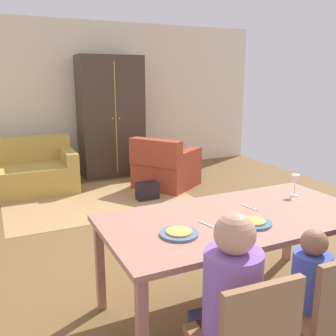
{
  "coord_description": "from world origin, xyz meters",
  "views": [
    {
      "loc": [
        -1.57,
        -3.3,
        1.75
      ],
      "look_at": [
        -0.0,
        -0.01,
        0.85
      ],
      "focal_mm": 39.81,
      "sensor_mm": 36.0,
      "label": 1
    }
  ],
  "objects": [
    {
      "name": "ground_plane",
      "position": [
        0.0,
        0.43,
        -0.01
      ],
      "size": [
        6.95,
        6.05,
        0.02
      ],
      "primitive_type": "cube",
      "color": "brown"
    },
    {
      "name": "back_wall",
      "position": [
        0.0,
        3.5,
        1.35
      ],
      "size": [
        6.95,
        0.1,
        2.7
      ],
      "primitive_type": "cube",
      "color": "beige",
      "rests_on": "ground_plane"
    },
    {
      "name": "dining_table",
      "position": [
        -0.01,
        -1.21,
        0.7
      ],
      "size": [
        1.98,
        0.98,
        0.76
      ],
      "color": "#B0745F",
      "rests_on": "ground_plane"
    },
    {
      "name": "plate_near_man",
      "position": [
        -0.56,
        -1.33,
        0.77
      ],
      "size": [
        0.25,
        0.25,
        0.02
      ],
      "primitive_type": "cylinder",
      "color": "slate",
      "rests_on": "dining_table"
    },
    {
      "name": "pizza_near_man",
      "position": [
        -0.56,
        -1.33,
        0.78
      ],
      "size": [
        0.17,
        0.17,
        0.01
      ],
      "primitive_type": "cylinder",
      "color": "gold",
      "rests_on": "plate_near_man"
    },
    {
      "name": "plate_near_child",
      "position": [
        -0.01,
        -1.39,
        0.77
      ],
      "size": [
        0.25,
        0.25,
        0.02
      ],
      "primitive_type": "cylinder",
      "color": "teal",
      "rests_on": "dining_table"
    },
    {
      "name": "pizza_near_child",
      "position": [
        -0.01,
        -1.39,
        0.78
      ],
      "size": [
        0.17,
        0.17,
        0.01
      ],
      "primitive_type": "cylinder",
      "color": "gold",
      "rests_on": "plate_near_child"
    },
    {
      "name": "wine_glass",
      "position": [
        0.7,
        -1.03,
        0.89
      ],
      "size": [
        0.07,
        0.07,
        0.19
      ],
      "color": "silver",
      "rests_on": "dining_table"
    },
    {
      "name": "fork",
      "position": [
        -0.31,
        -1.26,
        0.76
      ],
      "size": [
        0.05,
        0.15,
        0.01
      ],
      "primitive_type": "cube",
      "rotation": [
        0.0,
        0.0,
        0.23
      ],
      "color": "silver",
      "rests_on": "dining_table"
    },
    {
      "name": "knife",
      "position": [
        0.17,
        -1.11,
        0.76
      ],
      "size": [
        0.04,
        0.17,
        0.01
      ],
      "primitive_type": "cube",
      "rotation": [
        0.0,
        0.0,
        0.16
      ],
      "color": "silver",
      "rests_on": "dining_table"
    },
    {
      "name": "person_man",
      "position": [
        -0.55,
        -1.89,
        0.51
      ],
      "size": [
        0.3,
        0.41,
        1.11
      ],
      "color": "#2F314D",
      "rests_on": "ground_plane"
    },
    {
      "name": "dining_chair_child",
      "position": [
        -0.01,
        -2.06,
        0.49
      ],
      "size": [
        0.44,
        0.44,
        0.87
      ],
      "color": "brown",
      "rests_on": "ground_plane"
    },
    {
      "name": "person_child",
      "position": [
        -0.01,
        -1.89,
        0.43
      ],
      "size": [
        0.22,
        0.29,
        0.92
      ],
      "color": "#373850",
      "rests_on": "ground_plane"
    },
    {
      "name": "area_rug",
      "position": [
        -0.27,
        1.8,
        0.0
      ],
      "size": [
        2.6,
        1.8,
        0.01
      ],
      "primitive_type": "cube",
      "color": "tan",
      "rests_on": "ground_plane"
    },
    {
      "name": "couch",
      "position": [
        -1.25,
        2.66,
        0.3
      ],
      "size": [
        1.65,
        0.86,
        0.82
      ],
      "color": "gold",
      "rests_on": "ground_plane"
    },
    {
      "name": "armchair",
      "position": [
        0.89,
        1.97,
        0.32
      ],
      "size": [
        1.19,
        1.19,
        0.82
      ],
      "color": "#9E3D27",
      "rests_on": "ground_plane"
    },
    {
      "name": "armoire",
      "position": [
        0.36,
        3.11,
        1.05
      ],
      "size": [
        1.1,
        0.59,
        2.1
      ],
      "color": "#403228",
      "rests_on": "ground_plane"
    },
    {
      "name": "handbag",
      "position": [
        0.38,
        1.5,
        0.13
      ],
      "size": [
        0.32,
        0.16,
        0.26
      ],
      "primitive_type": "cube",
      "color": "black",
      "rests_on": "ground_plane"
    }
  ]
}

